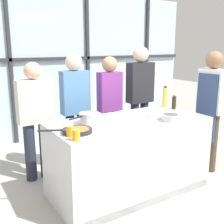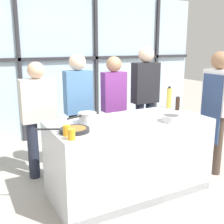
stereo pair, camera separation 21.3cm
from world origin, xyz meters
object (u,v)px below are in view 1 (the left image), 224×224
(juice_glass_far, at_px, (70,131))
(mixing_bowl, at_px, (171,117))
(spectator_far_right, at_px, (140,94))
(frying_pan, at_px, (77,130))
(oil_bottle, at_px, (165,97))
(spectator_center_right, at_px, (110,102))
(saucepan, at_px, (88,118))
(spectator_center_left, at_px, (75,104))
(juice_glass_near, at_px, (76,135))
(white_plate, at_px, (157,116))
(chef, at_px, (211,103))
(pepper_grinder, at_px, (174,102))
(spectator_far_left, at_px, (35,116))

(juice_glass_far, bearing_deg, mixing_bowl, -3.83)
(spectator_far_right, bearing_deg, frying_pan, 33.13)
(frying_pan, bearing_deg, oil_bottle, 15.69)
(spectator_center_right, bearing_deg, saucepan, 45.86)
(spectator_center_left, height_order, spectator_far_right, spectator_far_right)
(oil_bottle, height_order, juice_glass_near, oil_bottle)
(spectator_center_right, distance_m, white_plate, 0.99)
(chef, height_order, mixing_bowl, chef)
(spectator_center_left, distance_m, saucepan, 0.83)
(pepper_grinder, bearing_deg, mixing_bowl, -137.13)
(white_plate, xyz_separation_m, mixing_bowl, (0.01, -0.23, 0.04))
(spectator_far_right, distance_m, saucepan, 1.57)
(spectator_far_left, relative_size, spectator_center_left, 0.94)
(spectator_far_left, xyz_separation_m, juice_glass_far, (0.00, -1.14, 0.08))
(saucepan, bearing_deg, oil_bottle, 8.65)
(chef, bearing_deg, juice_glass_near, 96.84)
(spectator_center_right, distance_m, juice_glass_near, 1.71)
(spectator_center_right, bearing_deg, pepper_grinder, 126.83)
(saucepan, relative_size, white_plate, 1.62)
(chef, height_order, juice_glass_far, chef)
(white_plate, distance_m, oil_bottle, 0.63)
(spectator_far_left, bearing_deg, pepper_grinder, 155.87)
(spectator_far_right, bearing_deg, pepper_grinder, 90.41)
(pepper_grinder, height_order, juice_glass_near, pepper_grinder)
(spectator_far_left, distance_m, juice_glass_near, 1.28)
(mixing_bowl, relative_size, pepper_grinder, 1.02)
(saucepan, relative_size, mixing_bowl, 1.72)
(juice_glass_far, bearing_deg, spectator_center_right, 44.82)
(juice_glass_far, bearing_deg, chef, 3.22)
(chef, distance_m, pepper_grinder, 0.53)
(white_plate, distance_m, mixing_bowl, 0.24)
(chef, bearing_deg, frying_pan, 91.03)
(oil_bottle, xyz_separation_m, juice_glass_near, (-1.71, -0.68, -0.09))
(spectator_center_right, height_order, spectator_far_right, spectator_far_right)
(saucepan, bearing_deg, juice_glass_near, -127.56)
(white_plate, relative_size, juice_glass_far, 2.19)
(oil_bottle, bearing_deg, juice_glass_far, -162.60)
(spectator_center_right, height_order, oil_bottle, spectator_center_right)
(mixing_bowl, bearing_deg, juice_glass_near, -177.38)
(spectator_far_right, bearing_deg, chef, 115.50)
(spectator_center_left, distance_m, juice_glass_far, 1.27)
(chef, height_order, spectator_center_right, chef)
(spectator_far_left, distance_m, spectator_center_right, 1.15)
(spectator_far_left, relative_size, frying_pan, 3.07)
(spectator_center_right, distance_m, juice_glass_far, 1.61)
(spectator_center_right, relative_size, juice_glass_far, 15.40)
(frying_pan, bearing_deg, juice_glass_far, -141.53)
(spectator_center_right, height_order, juice_glass_near, spectator_center_right)
(spectator_far_left, distance_m, white_plate, 1.58)
(saucepan, xyz_separation_m, juice_glass_far, (-0.36, -0.33, -0.01))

